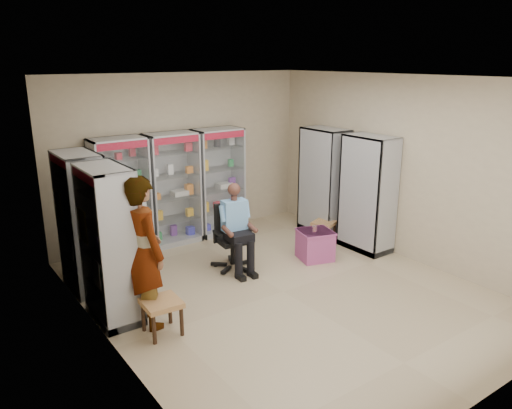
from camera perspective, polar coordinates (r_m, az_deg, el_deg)
floor at (r=7.31m, az=3.12°, el=-9.91°), size 6.00×6.00×0.00m
room_shell at (r=6.68m, az=3.38°, el=5.40°), size 5.02×6.02×3.01m
cabinet_back_left at (r=8.62m, az=-15.14°, el=0.77°), size 0.90×0.50×2.00m
cabinet_back_mid at (r=8.97m, az=-9.48°, el=1.74°), size 0.90×0.50×2.00m
cabinet_back_right at (r=9.41m, az=-4.29°, el=2.61°), size 0.90×0.50×2.00m
cabinet_right_far at (r=9.50m, az=7.75°, el=2.63°), size 0.90×0.50×2.00m
cabinet_right_near at (r=8.76m, az=12.65°, el=1.19°), size 0.90×0.50×2.00m
cabinet_left_far at (r=7.50m, az=-19.23°, el=-1.92°), size 0.90×0.50×2.00m
cabinet_left_near at (r=6.50m, az=-16.40°, el=-4.46°), size 0.90×0.50×2.00m
wooden_chair at (r=8.04m, az=-14.66°, el=-4.29°), size 0.42×0.42×0.94m
seated_customer at (r=7.93m, az=-14.64°, el=-3.05°), size 0.44×0.60×1.34m
office_chair at (r=7.91m, az=-2.72°, el=-3.73°), size 0.63×0.63×1.04m
seated_shopkeeper at (r=7.82m, az=-2.53°, el=-2.86°), size 0.50×0.65×1.32m
pink_trunk at (r=8.39m, az=6.77°, el=-4.61°), size 0.63×0.62×0.50m
tea_glass at (r=8.26m, az=6.71°, el=-2.77°), size 0.07×0.07×0.09m
woven_stool_a at (r=9.22m, az=7.73°, el=-3.07°), size 0.49×0.49×0.37m
woven_stool_b at (r=6.31m, az=-10.67°, el=-12.51°), size 0.46×0.46×0.44m
standing_man at (r=6.25m, az=-12.71°, el=-5.36°), size 0.55×0.76×1.93m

